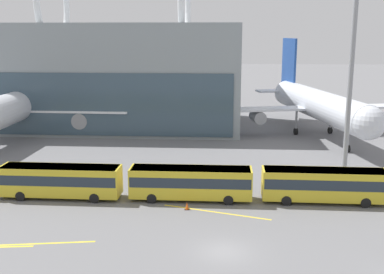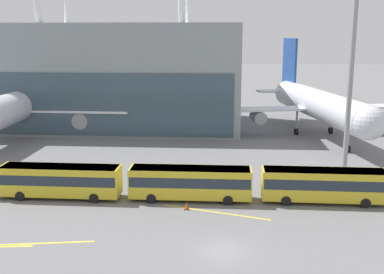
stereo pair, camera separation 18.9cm
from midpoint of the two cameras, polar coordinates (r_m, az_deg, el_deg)
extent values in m
plane|color=slate|center=(39.05, 3.85, -13.39)|extent=(440.00, 440.00, 0.00)
torus|color=white|center=(91.62, -16.04, 14.94)|extent=(1.10, 16.36, 16.36)
torus|color=white|center=(86.70, -0.73, 15.57)|extent=(1.10, 16.36, 16.36)
cylinder|color=silver|center=(82.31, -19.96, 3.43)|extent=(5.41, 29.29, 4.80)
cone|color=silver|center=(95.60, -16.31, 4.84)|extent=(4.69, 6.50, 4.56)
cube|color=silver|center=(84.03, -19.41, 3.06)|extent=(35.94, 4.04, 0.35)
cylinder|color=gray|center=(80.66, -12.82, 1.98)|extent=(2.65, 3.06, 2.59)
cube|color=#1E4799|center=(94.39, -16.67, 8.20)|extent=(0.55, 6.95, 9.92)
cube|color=silver|center=(94.88, -16.48, 5.07)|extent=(12.53, 3.46, 0.28)
cylinder|color=gray|center=(83.07, -17.37, 1.92)|extent=(0.36, 0.36, 4.09)
cylinder|color=black|center=(83.45, -17.28, 0.54)|extent=(0.47, 1.11, 1.10)
cylinder|color=gray|center=(85.64, -21.23, 1.94)|extent=(0.36, 0.36, 4.09)
cylinder|color=black|center=(86.01, -21.13, 0.60)|extent=(0.47, 1.11, 1.10)
cylinder|color=silver|center=(80.74, 14.96, 3.71)|extent=(11.26, 31.97, 4.65)
sphere|color=silver|center=(66.68, 20.27, 1.57)|extent=(4.56, 4.56, 4.56)
cone|color=silver|center=(95.37, 11.24, 5.19)|extent=(5.79, 7.74, 4.42)
cube|color=silver|center=(82.62, 14.41, 3.36)|extent=(34.49, 10.64, 0.35)
cylinder|color=gray|center=(86.99, 20.26, 2.57)|extent=(2.75, 3.84, 2.06)
cylinder|color=gray|center=(79.62, 7.91, 2.37)|extent=(2.75, 3.84, 2.06)
cube|color=#1E4799|center=(94.12, 11.54, 8.46)|extent=(1.82, 6.69, 9.65)
cube|color=silver|center=(94.59, 11.41, 5.41)|extent=(12.50, 5.69, 0.28)
cylinder|color=gray|center=(71.70, 18.15, 0.33)|extent=(0.36, 0.36, 4.27)
cylinder|color=black|center=(72.16, 18.04, -1.33)|extent=(0.67, 1.17, 1.10)
cylinder|color=gray|center=(84.11, 16.25, 2.18)|extent=(0.36, 0.36, 4.27)
cylinder|color=black|center=(84.51, 16.16, 0.75)|extent=(0.67, 1.17, 1.10)
cylinder|color=gray|center=(81.80, 12.38, 2.11)|extent=(0.36, 0.36, 4.27)
cylinder|color=black|center=(82.20, 12.31, 0.64)|extent=(0.67, 1.17, 1.10)
cube|color=gold|center=(51.81, -15.21, -4.96)|extent=(12.46, 2.94, 3.01)
cube|color=#232D38|center=(51.72, -15.23, -4.65)|extent=(12.22, 2.97, 1.05)
cube|color=silver|center=(51.41, -15.30, -3.43)|extent=(12.09, 2.85, 0.12)
cylinder|color=black|center=(52.25, -10.65, -6.17)|extent=(1.00, 0.31, 1.00)
cylinder|color=black|center=(49.91, -11.42, -7.11)|extent=(1.00, 0.31, 1.00)
cylinder|color=black|center=(54.75, -18.49, -5.75)|extent=(1.00, 0.31, 1.00)
cylinder|color=black|center=(52.52, -19.59, -6.60)|extent=(1.00, 0.31, 1.00)
cube|color=gold|center=(49.36, -0.08, -5.38)|extent=(12.44, 2.84, 3.01)
cube|color=#232D38|center=(49.27, -0.08, -5.05)|extent=(12.19, 2.87, 1.05)
cube|color=silver|center=(48.94, -0.08, -3.77)|extent=(12.07, 2.76, 0.12)
cylinder|color=black|center=(50.90, 4.39, -6.49)|extent=(1.00, 0.30, 1.00)
cylinder|color=black|center=(48.47, 4.39, -7.49)|extent=(1.00, 0.30, 1.00)
cylinder|color=black|center=(51.43, -4.28, -6.29)|extent=(1.00, 0.30, 1.00)
cylinder|color=black|center=(49.02, -4.73, -7.26)|extent=(1.00, 0.30, 1.00)
cube|color=gold|center=(50.47, 15.47, -5.44)|extent=(12.47, 2.96, 3.01)
cube|color=#232D38|center=(50.38, 15.49, -5.12)|extent=(12.22, 2.99, 1.05)
cube|color=silver|center=(50.06, 15.56, -3.87)|extent=(12.10, 2.87, 0.12)
cylinder|color=black|center=(52.94, 19.25, -6.42)|extent=(1.00, 0.31, 1.00)
cylinder|color=black|center=(50.59, 19.97, -7.36)|extent=(1.00, 0.31, 1.00)
cylinder|color=black|center=(51.54, 10.88, -6.45)|extent=(1.00, 0.31, 1.00)
cylinder|color=black|center=(49.12, 11.19, -7.42)|extent=(1.00, 0.31, 1.00)
cylinder|color=gray|center=(59.32, 18.47, 7.98)|extent=(0.60, 0.60, 26.04)
cube|color=yellow|center=(42.37, -18.70, -11.90)|extent=(10.59, 1.93, 0.01)
cube|color=yellow|center=(46.73, 2.91, -8.89)|extent=(10.37, 3.46, 0.01)
cube|color=black|center=(47.35, -0.54, -8.57)|extent=(0.47, 0.47, 0.02)
cone|color=#EA5914|center=(47.22, -0.54, -8.14)|extent=(0.35, 0.35, 0.73)
camera|label=1|loc=(0.09, -89.91, 0.02)|focal=45.00mm
camera|label=2|loc=(0.09, 90.09, -0.02)|focal=45.00mm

